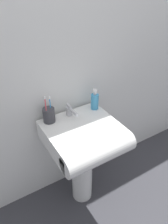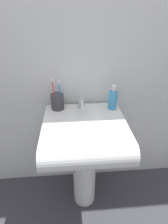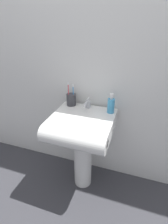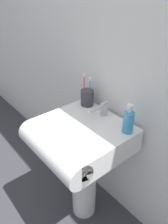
{
  "view_description": "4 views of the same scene",
  "coord_description": "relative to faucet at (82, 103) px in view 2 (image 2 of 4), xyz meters",
  "views": [
    {
      "loc": [
        -0.6,
        -1.02,
        1.66
      ],
      "look_at": [
        0.03,
        0.01,
        0.85
      ],
      "focal_mm": 35.0,
      "sensor_mm": 36.0,
      "label": 1
    },
    {
      "loc": [
        -0.07,
        -0.86,
        1.33
      ],
      "look_at": [
        -0.0,
        -0.02,
        0.83
      ],
      "focal_mm": 28.0,
      "sensor_mm": 36.0,
      "label": 2
    },
    {
      "loc": [
        0.4,
        -1.14,
        1.44
      ],
      "look_at": [
        0.02,
        -0.03,
        0.81
      ],
      "focal_mm": 28.0,
      "sensor_mm": 36.0,
      "label": 3
    },
    {
      "loc": [
        0.78,
        -0.65,
        1.45
      ],
      "look_at": [
        0.02,
        -0.02,
        0.85
      ],
      "focal_mm": 35.0,
      "sensor_mm": 36.0,
      "label": 4
    }
  ],
  "objects": [
    {
      "name": "wall_back",
      "position": [
        0.01,
        0.12,
        0.41
      ],
      "size": [
        5.0,
        0.05,
        2.4
      ],
      "primitive_type": "cube",
      "color": "silver",
      "rests_on": "ground"
    },
    {
      "name": "toothbrush_cup",
      "position": [
        -0.16,
        0.02,
        0.01
      ],
      "size": [
        0.08,
        0.08,
        0.21
      ],
      "color": "#38383D",
      "rests_on": "sink_basin"
    },
    {
      "name": "sink_basin",
      "position": [
        0.01,
        -0.2,
        -0.11
      ],
      "size": [
        0.49,
        0.51,
        0.14
      ],
      "color": "white",
      "rests_on": "sink_pedestal"
    },
    {
      "name": "sink_pedestal",
      "position": [
        0.01,
        -0.14,
        -0.49
      ],
      "size": [
        0.16,
        0.16,
        0.61
      ],
      "primitive_type": "cylinder",
      "color": "white",
      "rests_on": "ground"
    },
    {
      "name": "ground_plane",
      "position": [
        0.01,
        -0.14,
        -0.79
      ],
      "size": [
        6.0,
        6.0,
        0.0
      ],
      "primitive_type": "plane",
      "color": "#38383D",
      "rests_on": "ground"
    },
    {
      "name": "soap_bottle",
      "position": [
        0.2,
        -0.01,
        0.02
      ],
      "size": [
        0.06,
        0.06,
        0.16
      ],
      "color": "#3F99CC",
      "rests_on": "sink_basin"
    },
    {
      "name": "faucet",
      "position": [
        0.0,
        0.0,
        0.0
      ],
      "size": [
        0.04,
        0.15,
        0.08
      ],
      "color": "#B7B7BC",
      "rests_on": "sink_basin"
    }
  ]
}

